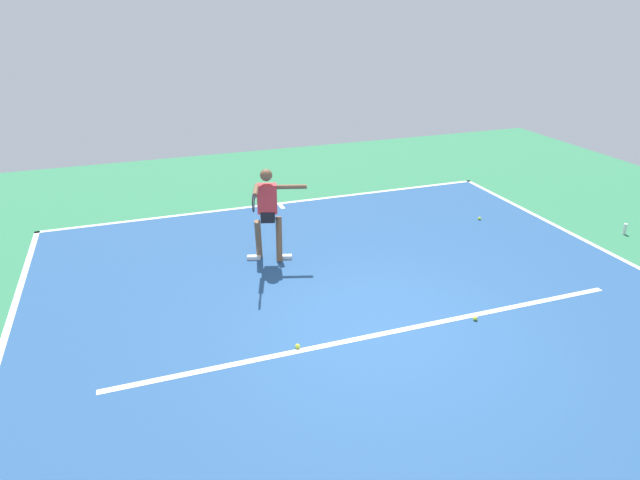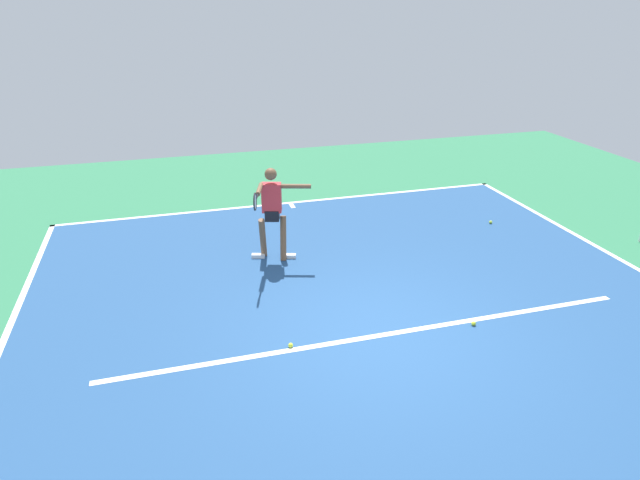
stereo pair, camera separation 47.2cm
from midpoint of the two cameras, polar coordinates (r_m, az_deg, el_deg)
ground_plane at (r=7.96m, az=7.93°, el=-9.59°), size 20.95×20.95×0.00m
court_surface at (r=7.95m, az=7.93°, el=-9.58°), size 10.29×11.33×0.00m
court_line_baseline_near at (r=12.74m, az=-2.07°, el=3.89°), size 10.29×0.10×0.01m
court_line_service at (r=7.91m, az=8.11°, el=-9.80°), size 7.72×0.10×0.01m
court_line_centre_mark at (r=12.56m, az=-1.85°, el=3.59°), size 0.10×0.30×0.01m
tennis_player at (r=9.63m, az=-3.62°, el=3.27°), size 1.14×1.15×1.71m
tennis_ball_centre_court at (r=12.15m, az=18.40°, el=1.77°), size 0.07×0.07×0.07m
tennis_ball_far_corner at (r=7.58m, az=-1.27°, el=-10.92°), size 0.07×0.07×0.07m
tennis_ball_near_player at (r=8.40m, az=17.26°, el=-8.32°), size 0.07×0.07×0.07m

